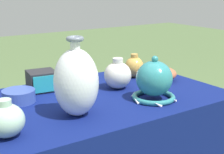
{
  "coord_description": "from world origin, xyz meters",
  "views": [
    {
      "loc": [
        -0.76,
        -1.27,
        1.25
      ],
      "look_at": [
        0.01,
        -0.12,
        0.87
      ],
      "focal_mm": 55.0,
      "sensor_mm": 36.0,
      "label": 1
    }
  ],
  "objects": [
    {
      "name": "mosaic_tile_box",
      "position": [
        -0.16,
        0.22,
        0.8
      ],
      "size": [
        0.14,
        0.14,
        0.09
      ],
      "rotation": [
        0.0,
        0.0,
        -0.13
      ],
      "color": "#232328",
      "rests_on": "display_table"
    },
    {
      "name": "pot_squat_cobalt",
      "position": [
        -0.31,
        0.12,
        0.78
      ],
      "size": [
        0.14,
        0.14,
        0.05
      ],
      "primitive_type": "cylinder",
      "color": "#3851A8",
      "rests_on": "display_table"
    },
    {
      "name": "display_table",
      "position": [
        0.0,
        -0.02,
        0.67
      ],
      "size": [
        1.16,
        0.72,
        0.76
      ],
      "color": "olive",
      "rests_on": "ground_plane"
    },
    {
      "name": "jar_round_ochre",
      "position": [
        0.35,
        0.16,
        0.81
      ],
      "size": [
        0.1,
        0.1,
        0.13
      ],
      "color": "gold",
      "rests_on": "display_table"
    },
    {
      "name": "vase_dome_bell",
      "position": [
        0.19,
        -0.18,
        0.84
      ],
      "size": [
        0.2,
        0.19,
        0.2
      ],
      "color": "teal",
      "rests_on": "display_table"
    },
    {
      "name": "vase_tall_bulbous",
      "position": [
        -0.18,
        -0.15,
        0.89
      ],
      "size": [
        0.17,
        0.17,
        0.31
      ],
      "color": "white",
      "rests_on": "display_table"
    },
    {
      "name": "jar_round_celadon",
      "position": [
        -0.46,
        -0.19,
        0.81
      ],
      "size": [
        0.13,
        0.13,
        0.13
      ],
      "color": "#A8CCB7",
      "rests_on": "display_table"
    },
    {
      "name": "bowl_shallow_terracotta",
      "position": [
        0.43,
        0.03,
        0.79
      ],
      "size": [
        0.14,
        0.14,
        0.07
      ],
      "primitive_type": "ellipsoid",
      "color": "#BC6642",
      "rests_on": "display_table"
    },
    {
      "name": "jar_round_ivory",
      "position": [
        0.16,
        0.05,
        0.82
      ],
      "size": [
        0.13,
        0.13,
        0.15
      ],
      "color": "white",
      "rests_on": "display_table"
    }
  ]
}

